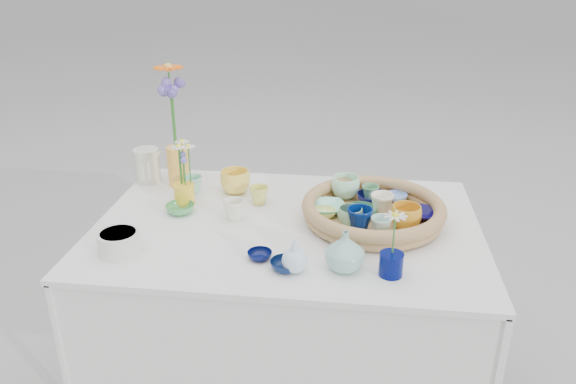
# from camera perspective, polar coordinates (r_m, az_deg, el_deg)

# --- Properties ---
(wicker_tray) EXTENTS (0.47, 0.47, 0.08)m
(wicker_tray) POSITION_cam_1_polar(r_m,az_deg,el_deg) (1.88, 8.64, -1.92)
(wicker_tray) COLOR olive
(wicker_tray) RESTS_ON display_table
(tray_ceramic_0) EXTENTS (0.13, 0.13, 0.03)m
(tray_ceramic_0) POSITION_cam_1_polar(r_m,az_deg,el_deg) (1.98, 8.59, -0.62)
(tray_ceramic_0) COLOR #10125C
(tray_ceramic_0) RESTS_ON wicker_tray
(tray_ceramic_1) EXTENTS (0.13, 0.13, 0.03)m
(tray_ceramic_1) POSITION_cam_1_polar(r_m,az_deg,el_deg) (1.90, 13.30, -2.19)
(tray_ceramic_1) COLOR #080344
(tray_ceramic_1) RESTS_ON wicker_tray
(tray_ceramic_2) EXTENTS (0.10, 0.10, 0.08)m
(tray_ceramic_2) POSITION_cam_1_polar(r_m,az_deg,el_deg) (1.81, 11.89, -2.50)
(tray_ceramic_2) COLOR gold
(tray_ceramic_2) RESTS_ON wicker_tray
(tray_ceramic_3) EXTENTS (0.12, 0.12, 0.03)m
(tray_ceramic_3) POSITION_cam_1_polar(r_m,az_deg,el_deg) (1.87, 7.48, -2.03)
(tray_ceramic_3) COLOR #2F7752
(tray_ceramic_3) RESTS_ON wicker_tray
(tray_ceramic_4) EXTENTS (0.11, 0.11, 0.06)m
(tray_ceramic_4) POSITION_cam_1_polar(r_m,az_deg,el_deg) (1.80, 6.35, -2.56)
(tray_ceramic_4) COLOR #7FBB8E
(tray_ceramic_4) RESTS_ON wicker_tray
(tray_ceramic_5) EXTENTS (0.14, 0.14, 0.03)m
(tray_ceramic_5) POSITION_cam_1_polar(r_m,az_deg,el_deg) (1.89, 3.95, -1.64)
(tray_ceramic_5) COLOR #90E9D2
(tray_ceramic_5) RESTS_ON wicker_tray
(tray_ceramic_6) EXTENTS (0.13, 0.13, 0.08)m
(tray_ceramic_6) POSITION_cam_1_polar(r_m,az_deg,el_deg) (2.00, 5.85, 0.48)
(tray_ceramic_6) COLOR #B9F7D1
(tray_ceramic_6) RESTS_ON wicker_tray
(tray_ceramic_7) EXTENTS (0.10, 0.10, 0.07)m
(tray_ceramic_7) POSITION_cam_1_polar(r_m,az_deg,el_deg) (1.89, 9.51, -1.24)
(tray_ceramic_7) COLOR white
(tray_ceramic_7) RESTS_ON wicker_tray
(tray_ceramic_8) EXTENTS (0.09, 0.09, 0.02)m
(tray_ceramic_8) POSITION_cam_1_polar(r_m,az_deg,el_deg) (2.01, 10.96, -0.52)
(tray_ceramic_8) COLOR #8DB1F6
(tray_ceramic_8) RESTS_ON wicker_tray
(tray_ceramic_9) EXTENTS (0.10, 0.10, 0.08)m
(tray_ceramic_9) POSITION_cam_1_polar(r_m,az_deg,el_deg) (1.77, 7.28, -2.79)
(tray_ceramic_9) COLOR #031958
(tray_ceramic_9) RESTS_ON wicker_tray
(tray_ceramic_10) EXTENTS (0.08, 0.08, 0.03)m
(tray_ceramic_10) POSITION_cam_1_polar(r_m,az_deg,el_deg) (1.86, 3.69, -2.17)
(tray_ceramic_10) COLOR #FCFF80
(tray_ceramic_10) RESTS_ON wicker_tray
(tray_ceramic_11) EXTENTS (0.08, 0.08, 0.06)m
(tray_ceramic_11) POSITION_cam_1_polar(r_m,az_deg,el_deg) (1.76, 9.40, -3.46)
(tray_ceramic_11) COLOR #A9D2C6
(tray_ceramic_11) RESTS_ON wicker_tray
(tray_ceramic_12) EXTENTS (0.07, 0.07, 0.06)m
(tray_ceramic_12) POSITION_cam_1_polar(r_m,az_deg,el_deg) (1.99, 8.35, -0.11)
(tray_ceramic_12) COLOR #599B68
(tray_ceramic_12) RESTS_ON wicker_tray
(loose_ceramic_0) EXTENTS (0.13, 0.13, 0.09)m
(loose_ceramic_0) POSITION_cam_1_polar(r_m,az_deg,el_deg) (2.08, -5.38, 1.04)
(loose_ceramic_0) COLOR #FCD54F
(loose_ceramic_0) RESTS_ON display_table
(loose_ceramic_1) EXTENTS (0.09, 0.09, 0.06)m
(loose_ceramic_1) POSITION_cam_1_polar(r_m,az_deg,el_deg) (1.99, -2.96, -0.33)
(loose_ceramic_1) COLOR #DFDE61
(loose_ceramic_1) RESTS_ON display_table
(loose_ceramic_2) EXTENTS (0.12, 0.12, 0.03)m
(loose_ceramic_2) POSITION_cam_1_polar(r_m,az_deg,el_deg) (1.96, -10.91, -1.68)
(loose_ceramic_2) COLOR #4BA058
(loose_ceramic_2) RESTS_ON display_table
(loose_ceramic_3) EXTENTS (0.10, 0.10, 0.07)m
(loose_ceramic_3) POSITION_cam_1_polar(r_m,az_deg,el_deg) (1.88, -5.51, -1.80)
(loose_ceramic_3) COLOR white
(loose_ceramic_3) RESTS_ON display_table
(loose_ceramic_4) EXTENTS (0.09, 0.09, 0.02)m
(loose_ceramic_4) POSITION_cam_1_polar(r_m,az_deg,el_deg) (1.66, -2.89, -6.44)
(loose_ceramic_4) COLOR #050C3F
(loose_ceramic_4) RESTS_ON display_table
(loose_ceramic_5) EXTENTS (0.09, 0.09, 0.06)m
(loose_ceramic_5) POSITION_cam_1_polar(r_m,az_deg,el_deg) (2.11, -9.56, 0.77)
(loose_ceramic_5) COLOR #88D0AB
(loose_ceramic_5) RESTS_ON display_table
(loose_ceramic_6) EXTENTS (0.09, 0.09, 0.03)m
(loose_ceramic_6) POSITION_cam_1_polar(r_m,az_deg,el_deg) (1.60, -0.26, -7.44)
(loose_ceramic_6) COLOR #091942
(loose_ceramic_6) RESTS_ON display_table
(fluted_bowl) EXTENTS (0.15, 0.15, 0.07)m
(fluted_bowl) POSITION_cam_1_polar(r_m,az_deg,el_deg) (1.75, -16.78, -4.92)
(fluted_bowl) COLOR silver
(fluted_bowl) RESTS_ON display_table
(bud_vase_paleblue) EXTENTS (0.09, 0.09, 0.11)m
(bud_vase_paleblue) POSITION_cam_1_polar(r_m,az_deg,el_deg) (1.57, 0.68, -6.36)
(bud_vase_paleblue) COLOR silver
(bud_vase_paleblue) RESTS_ON display_table
(bud_vase_seafoam) EXTENTS (0.13, 0.13, 0.12)m
(bud_vase_seafoam) POSITION_cam_1_polar(r_m,az_deg,el_deg) (1.59, 5.79, -5.96)
(bud_vase_seafoam) COLOR #85BBB1
(bud_vase_seafoam) RESTS_ON display_table
(bud_vase_cobalt) EXTENTS (0.07, 0.07, 0.07)m
(bud_vase_cobalt) POSITION_cam_1_polar(r_m,az_deg,el_deg) (1.59, 10.43, -7.23)
(bud_vase_cobalt) COLOR #00084B
(bud_vase_cobalt) RESTS_ON display_table
(single_daisy) EXTENTS (0.08, 0.08, 0.13)m
(single_daisy) POSITION_cam_1_polar(r_m,az_deg,el_deg) (1.55, 10.71, -4.26)
(single_daisy) COLOR silver
(single_daisy) RESTS_ON bud_vase_cobalt
(tall_vase_yellow) EXTENTS (0.09, 0.09, 0.15)m
(tall_vase_yellow) POSITION_cam_1_polar(r_m,az_deg,el_deg) (2.17, -11.09, 2.61)
(tall_vase_yellow) COLOR #F7B543
(tall_vase_yellow) RESTS_ON display_table
(gerbera) EXTENTS (0.13, 0.13, 0.32)m
(gerbera) POSITION_cam_1_polar(r_m,az_deg,el_deg) (2.10, -11.73, 8.30)
(gerbera) COLOR #FF650D
(gerbera) RESTS_ON tall_vase_yellow
(hydrangea) EXTENTS (0.09, 0.09, 0.30)m
(hydrangea) POSITION_cam_1_polar(r_m,az_deg,el_deg) (2.11, -11.48, 7.25)
(hydrangea) COLOR #5B4BA4
(hydrangea) RESTS_ON tall_vase_yellow
(white_pitcher) EXTENTS (0.16, 0.14, 0.13)m
(white_pitcher) POSITION_cam_1_polar(r_m,az_deg,el_deg) (2.23, -14.11, 2.65)
(white_pitcher) COLOR silver
(white_pitcher) RESTS_ON display_table
(daisy_cup) EXTENTS (0.08, 0.08, 0.08)m
(daisy_cup) POSITION_cam_1_polar(r_m,az_deg,el_deg) (2.01, -10.49, -0.26)
(daisy_cup) COLOR yellow
(daisy_cup) RESTS_ON display_table
(daisy_posy) EXTENTS (0.10, 0.10, 0.15)m
(daisy_posy) POSITION_cam_1_polar(r_m,az_deg,el_deg) (1.97, -10.53, 2.91)
(daisy_posy) COLOR white
(daisy_posy) RESTS_ON daisy_cup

